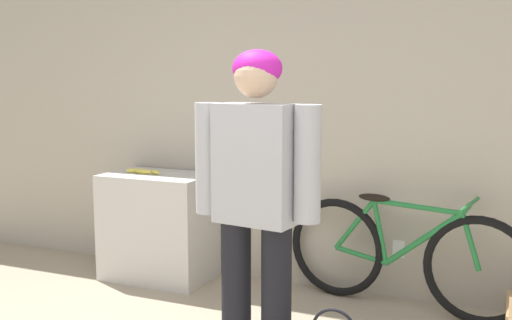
{
  "coord_description": "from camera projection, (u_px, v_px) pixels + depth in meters",
  "views": [
    {
      "loc": [
        1.2,
        -1.7,
        1.53
      ],
      "look_at": [
        0.06,
        1.01,
        1.12
      ],
      "focal_mm": 42.0,
      "sensor_mm": 36.0,
      "label": 1
    }
  ],
  "objects": [
    {
      "name": "bicycle",
      "position": [
        403.0,
        255.0,
        3.92
      ],
      "size": [
        1.63,
        0.46,
        0.76
      ],
      "rotation": [
        0.0,
        0.0,
        -0.16
      ],
      "color": "black",
      "rests_on": "ground_plane"
    },
    {
      "name": "wall_back",
      "position": [
        325.0,
        109.0,
        4.23
      ],
      "size": [
        8.0,
        0.07,
        2.6
      ],
      "color": "#B7AD99",
      "rests_on": "ground_plane"
    },
    {
      "name": "side_shelf",
      "position": [
        159.0,
        226.0,
        4.54
      ],
      "size": [
        0.79,
        0.51,
        0.8
      ],
      "color": "beige",
      "rests_on": "ground_plane"
    },
    {
      "name": "person",
      "position": [
        256.0,
        190.0,
        2.99
      ],
      "size": [
        0.67,
        0.26,
        1.66
      ],
      "rotation": [
        0.0,
        0.0,
        -0.14
      ],
      "color": "black",
      "rests_on": "ground_plane"
    },
    {
      "name": "banana",
      "position": [
        143.0,
        171.0,
        4.5
      ],
      "size": [
        0.31,
        0.09,
        0.04
      ],
      "color": "#EAD64C",
      "rests_on": "side_shelf"
    }
  ]
}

